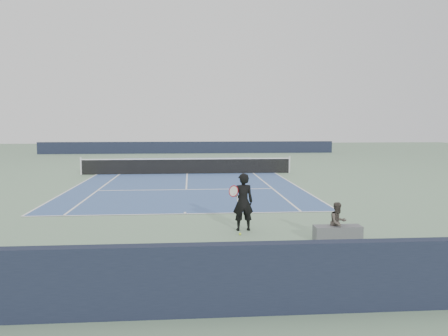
{
  "coord_description": "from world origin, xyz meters",
  "views": [
    {
      "loc": [
        0.2,
        -26.8,
        3.17
      ],
      "look_at": [
        1.73,
        -7.14,
        1.1
      ],
      "focal_mm": 35.0,
      "sensor_mm": 36.0,
      "label": 1
    }
  ],
  "objects": [
    {
      "name": "tennis_ball",
      "position": [
        1.58,
        -14.83,
        0.04
      ],
      "size": [
        0.07,
        0.07,
        0.07
      ],
      "primitive_type": "sphere",
      "color": "#BCD92C",
      "rests_on": "ground"
    },
    {
      "name": "tennis_net",
      "position": [
        0.0,
        0.0,
        0.5
      ],
      "size": [
        12.9,
        0.1,
        1.07
      ],
      "color": "silver",
      "rests_on": "ground"
    },
    {
      "name": "ground",
      "position": [
        0.0,
        0.0,
        0.0
      ],
      "size": [
        80.0,
        80.0,
        0.0
      ],
      "primitive_type": "plane",
      "color": "gray"
    },
    {
      "name": "windscreen_far",
      "position": [
        0.0,
        17.88,
        0.6
      ],
      "size": [
        30.0,
        0.25,
        1.2
      ],
      "primitive_type": "cube",
      "color": "black",
      "rests_on": "ground"
    },
    {
      "name": "spectator_bench",
      "position": [
        4.13,
        -15.61,
        0.36
      ],
      "size": [
        1.33,
        0.82,
        1.09
      ],
      "color": "#545559",
      "rests_on": "ground"
    },
    {
      "name": "court_surface",
      "position": [
        0.0,
        0.0,
        0.01
      ],
      "size": [
        10.97,
        23.77,
        0.01
      ],
      "primitive_type": "cube",
      "color": "#3C588E",
      "rests_on": "ground"
    },
    {
      "name": "windscreen_near",
      "position": [
        0.0,
        -19.88,
        0.6
      ],
      "size": [
        30.0,
        0.25,
        1.2
      ],
      "primitive_type": "cube",
      "color": "black",
      "rests_on": "ground"
    },
    {
      "name": "tennis_player",
      "position": [
        1.73,
        -14.29,
        0.85
      ],
      "size": [
        0.79,
        0.51,
        1.7
      ],
      "color": "black",
      "rests_on": "ground"
    }
  ]
}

